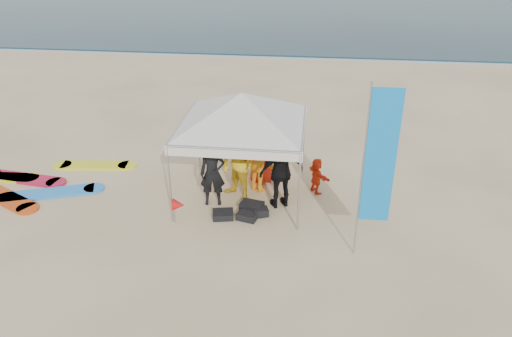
{
  "coord_description": "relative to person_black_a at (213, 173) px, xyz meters",
  "views": [
    {
      "loc": [
        2.28,
        -7.89,
        6.53
      ],
      "look_at": [
        1.03,
        2.6,
        1.2
      ],
      "focal_mm": 35.0,
      "sensor_mm": 36.0,
      "label": 1
    }
  ],
  "objects": [
    {
      "name": "person_seated",
      "position": [
        2.58,
        0.89,
        -0.37
      ],
      "size": [
        0.73,
        0.92,
        0.97
      ],
      "primitive_type": "imported",
      "rotation": [
        0.0,
        0.0,
        2.13
      ],
      "color": "red",
      "rests_on": "ground"
    },
    {
      "name": "ground",
      "position": [
        0.09,
        -2.88,
        -0.86
      ],
      "size": [
        120.0,
        120.0,
        0.0
      ],
      "primitive_type": "plane",
      "color": "beige",
      "rests_on": "ground"
    },
    {
      "name": "person_black_a",
      "position": [
        0.0,
        0.0,
        0.0
      ],
      "size": [
        0.68,
        0.5,
        1.72
      ],
      "primitive_type": "imported",
      "rotation": [
        0.0,
        0.0,
        0.16
      ],
      "color": "black",
      "rests_on": "ground"
    },
    {
      "name": "shoreline_foam",
      "position": [
        0.09,
        15.32,
        -0.86
      ],
      "size": [
        160.0,
        1.2,
        0.01
      ],
      "primitive_type": "cube",
      "color": "silver",
      "rests_on": "ground"
    },
    {
      "name": "feather_flag",
      "position": [
        3.72,
        -1.72,
        1.41
      ],
      "size": [
        0.65,
        0.04,
        3.85
      ],
      "color": "#A5A5A8",
      "rests_on": "ground"
    },
    {
      "name": "marker_pennant",
      "position": [
        -0.62,
        -1.0,
        -0.37
      ],
      "size": [
        0.28,
        0.28,
        0.64
      ],
      "color": "#A5A5A8",
      "rests_on": "ground"
    },
    {
      "name": "surfboard_spread",
      "position": [
        -5.46,
        0.43,
        -0.83
      ],
      "size": [
        5.42,
        3.14,
        0.07
      ],
      "color": "#BA153B",
      "rests_on": "ground"
    },
    {
      "name": "person_yellow",
      "position": [
        0.58,
        0.33,
        0.11
      ],
      "size": [
        1.2,
        1.15,
        1.94
      ],
      "primitive_type": "imported",
      "rotation": [
        0.0,
        0.0,
        -0.64
      ],
      "color": "yellow",
      "rests_on": "ground"
    },
    {
      "name": "person_orange_b",
      "position": [
        1.08,
        1.34,
        0.05
      ],
      "size": [
        1.01,
        0.8,
        1.82
      ],
      "primitive_type": "imported",
      "rotation": [
        0.0,
        0.0,
        3.42
      ],
      "color": "red",
      "rests_on": "ground"
    },
    {
      "name": "person_orange_a",
      "position": [
        1.06,
        0.85,
        0.04
      ],
      "size": [
        1.34,
        1.17,
        1.8
      ],
      "primitive_type": "imported",
      "rotation": [
        0.0,
        0.0,
        2.6
      ],
      "color": "orange",
      "rests_on": "ground"
    },
    {
      "name": "person_black_b",
      "position": [
        1.7,
        0.09,
        0.1
      ],
      "size": [
        1.22,
        0.91,
        1.93
      ],
      "primitive_type": "imported",
      "rotation": [
        0.0,
        0.0,
        3.59
      ],
      "color": "black",
      "rests_on": "ground"
    },
    {
      "name": "canopy_tent",
      "position": [
        0.68,
        0.54,
        1.92
      ],
      "size": [
        4.23,
        4.23,
        3.19
      ],
      "color": "#A5A5A8",
      "rests_on": "ground"
    },
    {
      "name": "gear_pile",
      "position": [
        0.86,
        -0.47,
        -0.76
      ],
      "size": [
        1.4,
        0.89,
        0.22
      ],
      "color": "black",
      "rests_on": "ground"
    }
  ]
}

